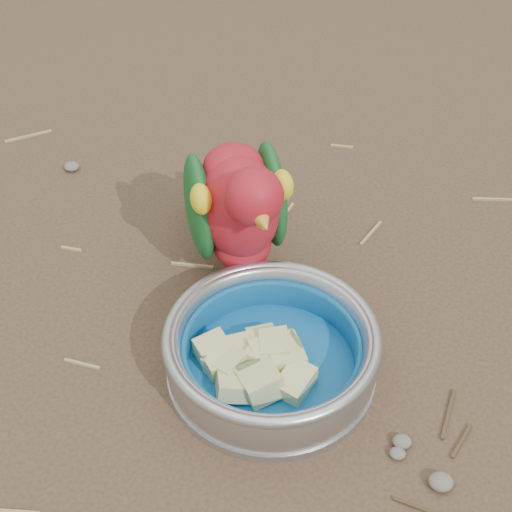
# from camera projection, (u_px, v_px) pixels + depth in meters

# --- Properties ---
(ground) EXTENTS (60.00, 60.00, 0.00)m
(ground) POSITION_uv_depth(u_px,v_px,m) (282.00, 385.00, 0.77)
(ground) COLOR #4E3829
(food_bowl) EXTENTS (0.21, 0.21, 0.02)m
(food_bowl) POSITION_uv_depth(u_px,v_px,m) (271.00, 369.00, 0.78)
(food_bowl) COLOR #B2B2BA
(food_bowl) RESTS_ON ground
(bowl_wall) EXTENTS (0.21, 0.21, 0.04)m
(bowl_wall) POSITION_uv_depth(u_px,v_px,m) (272.00, 349.00, 0.76)
(bowl_wall) COLOR #B2B2BA
(bowl_wall) RESTS_ON food_bowl
(fruit_wedges) EXTENTS (0.12, 0.12, 0.03)m
(fruit_wedges) POSITION_uv_depth(u_px,v_px,m) (271.00, 354.00, 0.76)
(fruit_wedges) COLOR #DAD188
(fruit_wedges) RESTS_ON food_bowl
(lory_parrot) EXTENTS (0.17, 0.25, 0.18)m
(lory_parrot) POSITION_uv_depth(u_px,v_px,m) (240.00, 218.00, 0.82)
(lory_parrot) COLOR #A81622
(lory_parrot) RESTS_ON ground
(ground_debris) EXTENTS (0.90, 0.80, 0.01)m
(ground_debris) POSITION_uv_depth(u_px,v_px,m) (302.00, 328.00, 0.83)
(ground_debris) COLOR tan
(ground_debris) RESTS_ON ground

